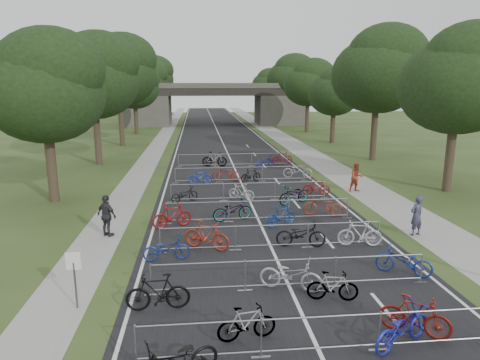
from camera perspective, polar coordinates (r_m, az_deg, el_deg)
The scene contains 57 objects.
ground at distance 11.97m, azimuth 10.65°, elevation -21.84°, with size 200.00×200.00×0.00m, color #2C401B.
road at distance 59.89m, azimuth -2.83°, elevation 6.10°, with size 11.00×140.00×0.01m, color black.
sidewalk_right at distance 60.82m, azimuth 4.76°, elevation 6.17°, with size 3.00×140.00×0.01m, color gray.
sidewalk_left at distance 59.98m, azimuth -10.04°, elevation 5.93°, with size 2.00×140.00×0.01m, color gray.
lane_markings at distance 59.89m, azimuth -2.83°, elevation 6.09°, with size 0.12×140.00×0.00m, color silver.
overpass_bridge at distance 74.56m, azimuth -3.47°, elevation 10.08°, with size 31.00×8.00×7.05m.
park_sign at distance 14.10m, azimuth -21.25°, elevation -11.10°, with size 0.45×0.06×1.83m.
tree_left_0 at distance 26.71m, azimuth -24.50°, elevation 10.96°, with size 6.72×6.72×10.25m.
tree_right_0 at distance 30.05m, azimuth 27.30°, elevation 11.58°, with size 7.17×7.17×10.93m.
tree_left_1 at distance 38.29m, azimuth -18.86°, elevation 12.77°, with size 7.56×7.56×11.53m.
tree_right_1 at distance 40.71m, azimuth 18.12°, elevation 13.61°, with size 8.18×8.18×12.47m.
tree_left_2 at distance 50.09m, azimuth -15.83°, elevation 13.69°, with size 8.40×8.40×12.81m.
tree_right_2 at distance 51.93m, azimuth 12.60°, elevation 11.40°, with size 6.16×6.16×9.39m.
tree_left_3 at distance 61.93m, azimuth -13.82°, elevation 11.99°, with size 6.72×6.72×10.25m.
tree_right_3 at distance 63.44m, azimuth 9.21°, elevation 12.58°, with size 7.17×7.17×10.93m.
tree_left_4 at distance 73.84m, azimuth -12.56°, elevation 12.71°, with size 7.56×7.56×11.53m.
tree_right_4 at distance 75.12m, azimuth 6.84°, elevation 13.36°, with size 8.18×8.18×12.47m.
tree_left_5 at distance 85.78m, azimuth -11.65°, elevation 13.23°, with size 8.40×8.40×12.81m.
tree_right_5 at distance 86.87m, azimuth 5.07°, elevation 11.99°, with size 6.16×6.16×9.39m.
tree_left_6 at distance 97.72m, azimuth -10.90°, elevation 12.20°, with size 6.72×6.72×10.25m.
tree_right_6 at distance 98.69m, azimuth 3.76°, elevation 12.64°, with size 7.17×7.17×10.93m.
barrier_row_0 at distance 11.67m, azimuth 10.76°, elevation -19.63°, with size 9.70×0.08×1.10m.
barrier_row_1 at distance 14.73m, azimuth 6.75°, elevation -12.31°, with size 9.70×0.08×1.10m.
barrier_row_2 at distance 18.00m, azimuth 4.28°, elevation -7.54°, with size 9.70×0.08×1.10m.
barrier_row_3 at distance 21.56m, azimuth 2.54°, elevation -4.10°, with size 9.70×0.08×1.10m.
barrier_row_4 at distance 25.38m, azimuth 1.25°, elevation -1.53°, with size 9.70×0.08×1.10m.
barrier_row_5 at distance 30.22m, azimuth 0.10°, elevation 0.77°, with size 9.70×0.08×1.10m.
barrier_row_6 at distance 36.09m, azimuth -0.86°, elevation 2.70°, with size 9.70×0.08×1.10m.
bike_1 at distance 12.04m, azimuth 0.90°, elevation -18.58°, with size 0.46×1.64×0.98m, color #919498.
bike_2 at distance 12.50m, azimuth 20.79°, elevation -17.88°, with size 0.74×2.11×1.11m, color #1D229F.
bike_3 at distance 13.12m, azimuth 22.32°, elevation -16.41°, with size 0.53×1.89×1.14m, color maroon.
bike_4 at distance 13.60m, azimuth -10.90°, elevation -14.49°, with size 0.55×1.95×1.17m, color black.
bike_5 at distance 14.64m, azimuth 6.78°, elevation -12.44°, with size 0.73×2.11×1.11m, color #A5A4AC.
bike_6 at distance 14.23m, azimuth 12.25°, elevation -13.70°, with size 0.46×1.63×0.98m, color #919498.
bike_7 at distance 16.72m, azimuth 21.02°, elevation -10.09°, with size 0.69×1.98×1.04m, color navy.
bike_8 at distance 17.10m, azimuth -9.78°, elevation -9.04°, with size 0.63×1.82×0.96m, color navy.
bike_9 at distance 17.93m, azimuth -4.49°, elevation -7.37°, with size 0.58×2.06×1.24m, color #9E2A17.
bike_10 at distance 18.37m, azimuth 8.12°, elevation -7.20°, with size 0.73×2.09×1.10m, color black.
bike_11 at distance 18.93m, azimuth 15.69°, elevation -6.90°, with size 0.53×1.88×1.13m, color silver.
bike_12 at distance 20.81m, azimuth -9.06°, elevation -4.73°, with size 0.56×1.97×1.18m, color maroon.
bike_13 at distance 21.62m, azimuth -1.03°, elevation -4.06°, with size 0.71×2.05×1.08m, color #919498.
bike_14 at distance 20.84m, azimuth 5.48°, elevation -4.77°, with size 0.50×1.77×1.07m, color navy.
bike_15 at distance 22.78m, azimuth 11.07°, elevation -3.41°, with size 0.72×2.07×1.09m, color #9E3117.
bike_16 at distance 25.24m, azimuth -7.43°, elevation -1.93°, with size 0.60×1.72×0.90m, color black.
bike_17 at distance 25.41m, azimuth 0.19°, elevation -1.59°, with size 0.48×1.69×1.02m, color #B5B6BE.
bike_18 at distance 24.83m, azimuth 7.21°, elevation -1.93°, with size 0.73×2.09×1.10m, color #919498.
bike_19 at distance 27.00m, azimuth 10.14°, elevation -0.95°, with size 0.48×1.69×1.02m, color maroon.
bike_20 at distance 29.72m, azimuth -5.31°, elevation 0.41°, with size 0.47×1.66×1.00m, color #1D35A0.
bike_21 at distance 30.52m, azimuth -1.85°, elevation 0.87°, with size 0.72×2.07×1.09m, color maroon.
bike_22 at distance 30.10m, azimuth 1.45°, elevation 0.62°, with size 0.47×1.66×1.00m, color black.
bike_23 at distance 31.72m, azimuth 7.71°, elevation 1.25°, with size 0.75×2.15×1.13m, color #939299.
bike_25 at distance 36.01m, azimuth -3.42°, elevation 2.78°, with size 0.59×2.07×1.25m, color #919498.
bike_26 at distance 35.58m, azimuth 3.40°, elevation 2.47°, with size 0.67×1.91×1.00m, color navy.
bike_27 at distance 37.34m, azimuth 5.65°, elevation 2.97°, with size 0.51×1.81×1.09m, color maroon.
pedestrian_a at distance 20.99m, azimuth 22.47°, elevation -4.43°, with size 0.68×0.45×1.86m, color #32314A.
pedestrian_b at distance 28.39m, azimuth 15.27°, elevation 0.33°, with size 0.90×0.70×1.85m, color #983921.
pedestrian_c at distance 20.19m, azimuth -17.33°, elevation -4.60°, with size 1.13×0.47×1.92m, color #2A2A2C.
Camera 1 is at (-3.01, -9.43, 6.72)m, focal length 32.00 mm.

